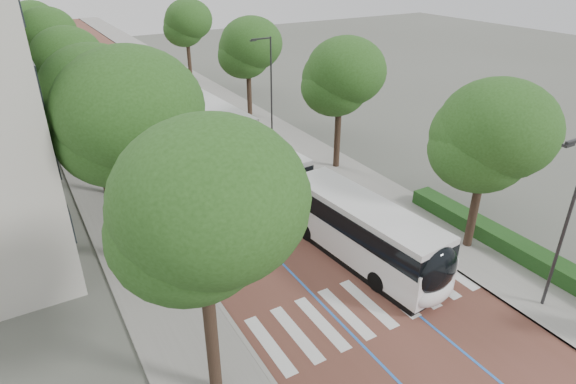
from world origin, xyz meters
name	(u,v)px	position (x,y,z in m)	size (l,w,h in m)	color
ground	(379,318)	(0.00, 0.00, 0.00)	(160.00, 160.00, 0.00)	#51544C
road	(136,96)	(0.00, 40.00, 0.01)	(11.00, 140.00, 0.02)	brown
sidewalk_left	(60,106)	(-7.50, 40.00, 0.06)	(4.00, 140.00, 0.12)	gray
sidewalk_right	(202,87)	(7.50, 40.00, 0.06)	(4.00, 140.00, 0.12)	gray
kerb_left	(80,104)	(-5.60, 40.00, 0.06)	(0.20, 140.00, 0.14)	gray
kerb_right	(186,89)	(5.60, 40.00, 0.06)	(0.20, 140.00, 0.14)	gray
zebra_crossing	(368,303)	(0.20, 1.00, 0.03)	(10.55, 3.60, 0.01)	silver
lane_line_left	(120,98)	(-1.60, 40.00, 0.02)	(0.12, 126.00, 0.01)	blue
lane_line_right	(150,94)	(1.60, 40.00, 0.02)	(0.12, 126.00, 0.01)	blue
hedge	(518,249)	(9.10, 0.00, 0.52)	(1.20, 14.00, 0.80)	#1A4216
streetlight_near	(567,212)	(6.62, -3.00, 4.82)	(1.82, 0.20, 8.00)	#2C2D2F
streetlight_far	(269,80)	(6.62, 22.00, 4.82)	(1.82, 0.20, 8.00)	#2C2D2F
lamp_post_left	(171,193)	(-6.10, 8.00, 4.12)	(0.14, 0.14, 8.00)	#2C2D2F
trees_left	(78,78)	(-7.50, 21.80, 6.72)	(6.40, 60.50, 10.16)	black
trees_right	(284,62)	(7.70, 21.50, 6.14)	(5.63, 47.51, 8.62)	black
lead_bus	(315,202)	(1.76, 7.74, 1.63)	(4.01, 18.54, 3.20)	black
bus_queued_0	(213,122)	(2.09, 23.35, 1.62)	(3.13, 12.51, 3.20)	white
bus_queued_1	(161,84)	(2.20, 37.59, 1.62)	(3.15, 12.51, 3.20)	white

